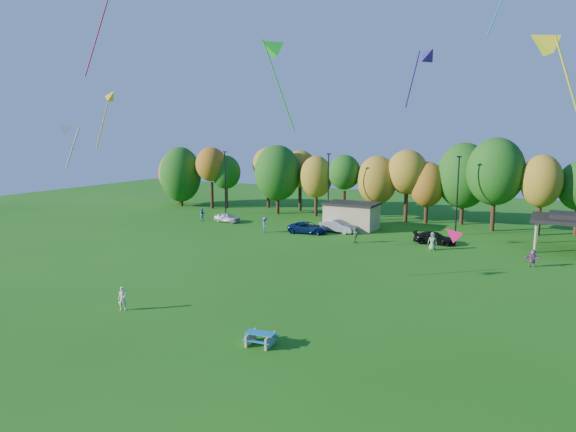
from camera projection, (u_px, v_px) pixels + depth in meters
The scene contains 21 objects.
ground at pixel (267, 373), 25.21m from camera, with size 160.00×160.00×0.00m, color #19600F.
tree_line at pixel (441, 179), 64.51m from camera, with size 93.57×10.55×11.15m.
lamp_posts at pixel (457, 193), 58.46m from camera, with size 64.50×0.25×9.09m.
utility_building at pixel (352, 216), 62.74m from camera, with size 6.30×4.30×3.25m.
picnic_table at pixel (260, 338), 28.51m from camera, with size 1.79×1.54×0.72m.
kite_flyer at pixel (123, 299), 33.98m from camera, with size 0.59×0.39×1.61m, color beige.
car_a at pixel (227, 218), 67.58m from camera, with size 1.47×3.65×1.24m, color #BDBDBD.
car_b at pixel (338, 226), 60.71m from camera, with size 1.54×4.42×1.46m, color #96979B.
car_c at pixel (308, 228), 60.16m from camera, with size 2.17×4.71×1.31m, color #0D204F.
car_d at pixel (434, 238), 54.40m from camera, with size 1.77×4.36×1.27m, color black.
far_person_0 at pixel (265, 225), 60.66m from camera, with size 1.18×0.68×1.83m, color #584EAC.
far_person_2 at pixel (203, 214), 68.50m from camera, with size 0.86×0.67×1.77m, color teal.
far_person_3 at pixel (432, 241), 51.50m from camera, with size 0.88×0.57×1.80m, color #83A16E.
far_person_4 at pixel (532, 258), 45.07m from camera, with size 1.45×0.46×1.56m, color #943D88.
far_person_5 at pixel (355, 235), 54.79m from camera, with size 0.98×0.41×1.67m, color #527A4B.
kite_1 at pixel (69, 129), 34.43m from camera, with size 1.78×1.97×3.44m.
kite_6 at pixel (269, 47), 39.11m from camera, with size 3.99×3.65×7.62m.
kite_10 at pixel (542, 42), 25.31m from camera, with size 3.37×2.02×5.56m.
kite_13 at pixel (452, 234), 23.79m from camera, with size 1.06×0.81×1.04m.
kite_14 at pixel (429, 55), 36.12m from camera, with size 2.48×2.15×4.45m.
kite_15 at pixel (111, 97), 44.47m from camera, with size 3.10×1.19×5.26m.
Camera 1 is at (11.89, -20.46, 11.69)m, focal length 32.00 mm.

